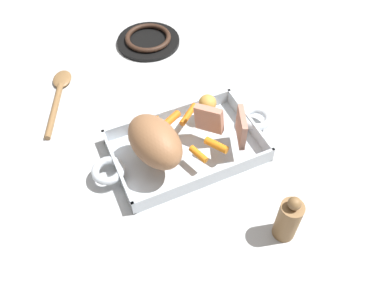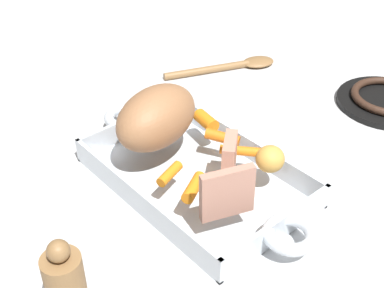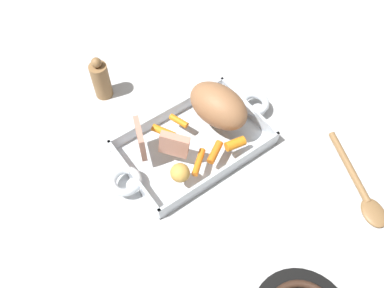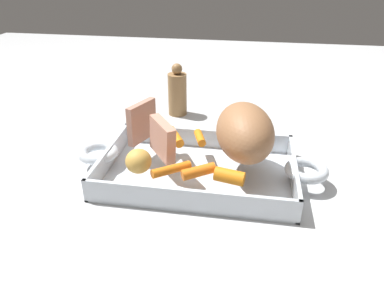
# 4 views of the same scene
# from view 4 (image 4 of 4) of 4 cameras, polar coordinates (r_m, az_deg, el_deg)

# --- Properties ---
(ground_plane) EXTENTS (2.28, 2.28, 0.00)m
(ground_plane) POSITION_cam_4_polar(r_m,az_deg,el_deg) (0.67, 0.94, -4.92)
(ground_plane) COLOR silver
(roasting_dish) EXTENTS (0.45, 0.22, 0.04)m
(roasting_dish) POSITION_cam_4_polar(r_m,az_deg,el_deg) (0.66, 0.95, -3.90)
(roasting_dish) COLOR silver
(roasting_dish) RESTS_ON ground_plane
(pork_roast) EXTENTS (0.13, 0.17, 0.09)m
(pork_roast) POSITION_cam_4_polar(r_m,az_deg,el_deg) (0.63, 8.20, 1.86)
(pork_roast) COLOR #9C6A45
(pork_roast) RESTS_ON roasting_dish
(roast_slice_outer) EXTENTS (0.06, 0.07, 0.07)m
(roast_slice_outer) POSITION_cam_4_polar(r_m,az_deg,el_deg) (0.64, -4.62, 0.81)
(roast_slice_outer) COLOR tan
(roast_slice_outer) RESTS_ON roasting_dish
(roast_slice_thin) EXTENTS (0.04, 0.07, 0.08)m
(roast_slice_thin) POSITION_cam_4_polar(r_m,az_deg,el_deg) (0.70, -7.80, 3.48)
(roast_slice_thin) COLOR tan
(roast_slice_thin) RESTS_ON roasting_dish
(baby_carrot_northeast) EXTENTS (0.03, 0.05, 0.02)m
(baby_carrot_northeast) POSITION_cam_4_polar(r_m,az_deg,el_deg) (0.70, 1.23, 0.98)
(baby_carrot_northeast) COLOR orange
(baby_carrot_northeast) RESTS_ON roasting_dish
(baby_carrot_long) EXTENTS (0.06, 0.04, 0.02)m
(baby_carrot_long) POSITION_cam_4_polar(r_m,az_deg,el_deg) (0.59, 1.01, -4.28)
(baby_carrot_long) COLOR orange
(baby_carrot_long) RESTS_ON roasting_dish
(baby_carrot_center_right) EXTENTS (0.04, 0.06, 0.02)m
(baby_carrot_center_right) POSITION_cam_4_polar(r_m,az_deg,el_deg) (0.70, -2.65, 1.16)
(baby_carrot_center_right) COLOR orange
(baby_carrot_center_right) RESTS_ON roasting_dish
(baby_carrot_short) EXTENTS (0.05, 0.03, 0.02)m
(baby_carrot_short) POSITION_cam_4_polar(r_m,az_deg,el_deg) (0.57, 5.84, -5.03)
(baby_carrot_short) COLOR orange
(baby_carrot_short) RESTS_ON roasting_dish
(baby_carrot_southwest) EXTENTS (0.06, 0.05, 0.02)m
(baby_carrot_southwest) POSITION_cam_4_polar(r_m,az_deg,el_deg) (0.60, -3.23, -3.96)
(baby_carrot_southwest) COLOR orange
(baby_carrot_southwest) RESTS_ON roasting_dish
(potato_whole) EXTENTS (0.04, 0.04, 0.04)m
(potato_whole) POSITION_cam_4_polar(r_m,az_deg,el_deg) (0.60, -8.32, -2.65)
(potato_whole) COLOR gold
(potato_whole) RESTS_ON roasting_dish
(pepper_mill) EXTENTS (0.05, 0.05, 0.13)m
(pepper_mill) POSITION_cam_4_polar(r_m,az_deg,el_deg) (0.91, -2.29, 7.98)
(pepper_mill) COLOR olive
(pepper_mill) RESTS_ON ground_plane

